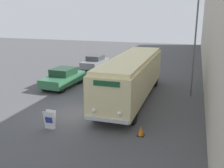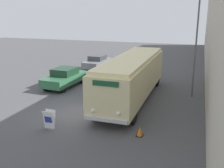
% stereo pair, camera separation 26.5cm
% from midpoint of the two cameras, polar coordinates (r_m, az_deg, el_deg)
% --- Properties ---
extents(ground_plane, '(80.00, 80.00, 0.00)m').
position_cam_midpoint_polar(ground_plane, '(16.74, -6.42, -6.36)').
color(ground_plane, '#4C4C4F').
extents(building_wall_right, '(0.30, 60.00, 8.84)m').
position_cam_midpoint_polar(building_wall_right, '(24.11, 21.18, 10.22)').
color(building_wall_right, beige).
rests_on(building_wall_right, ground_plane).
extents(vintage_bus, '(2.58, 11.36, 3.14)m').
position_cam_midpoint_polar(vintage_bus, '(18.80, 4.88, 1.89)').
color(vintage_bus, black).
rests_on(vintage_bus, ground_plane).
extents(sign_board, '(0.62, 0.39, 1.04)m').
position_cam_midpoint_polar(sign_board, '(14.80, -12.99, -7.57)').
color(sign_board, gray).
rests_on(sign_board, ground_plane).
extents(streetlamp, '(0.36, 0.36, 7.58)m').
position_cam_midpoint_polar(streetlamp, '(19.89, 18.39, 10.67)').
color(streetlamp, '#595E60').
rests_on(streetlamp, ground_plane).
extents(parked_car_near, '(2.19, 4.60, 1.60)m').
position_cam_midpoint_polar(parked_car_near, '(22.60, -9.96, 1.44)').
color(parked_car_near, black).
rests_on(parked_car_near, ground_plane).
extents(parked_car_mid, '(2.06, 4.12, 1.55)m').
position_cam_midpoint_polar(parked_car_mid, '(29.10, -3.00, 4.74)').
color(parked_car_mid, black).
rests_on(parked_car_mid, ground_plane).
extents(traffic_cone, '(0.36, 0.36, 0.54)m').
position_cam_midpoint_polar(traffic_cone, '(13.76, 6.63, -10.17)').
color(traffic_cone, black).
rests_on(traffic_cone, ground_plane).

